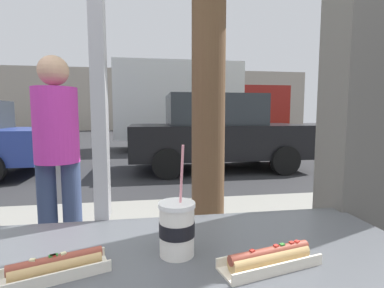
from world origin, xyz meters
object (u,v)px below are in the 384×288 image
Objects in this scene: soda_cup_right at (177,228)px; pedestrian at (57,150)px; hotdog_tray_near at (57,266)px; hotdog_tray_far at (270,258)px; parked_car_black at (217,132)px; box_truck at (195,105)px.

pedestrian is (-0.74, 1.54, 0.03)m from soda_cup_right.
hotdog_tray_near is (-0.29, -0.06, -0.05)m from soda_cup_right.
soda_cup_right is at bearing 155.85° from hotdog_tray_far.
hotdog_tray_far is 6.27m from parked_car_black.
hotdog_tray_near is 0.04× the size of box_truck.
parked_car_black is (1.59, 6.01, -0.14)m from soda_cup_right.
hotdog_tray_far is 0.04× the size of box_truck.
soda_cup_right reaches higher than hotdog_tray_near.
pedestrian reaches higher than hotdog_tray_far.
parked_car_black reaches higher than soda_cup_right.
pedestrian is (-0.45, 1.60, 0.09)m from hotdog_tray_near.
hotdog_tray_near is 0.92× the size of hotdog_tray_far.
parked_car_black is at bearing 72.78° from hotdog_tray_near.
soda_cup_right is 1.21× the size of hotdog_tray_near.
hotdog_tray_near is at bearing -74.24° from pedestrian.
pedestrian reaches higher than soda_cup_right.
hotdog_tray_near is at bearing -168.42° from soda_cup_right.
hotdog_tray_far is (0.22, -0.10, -0.05)m from soda_cup_right.
hotdog_tray_near is at bearing 175.54° from hotdog_tray_far.
box_truck reaches higher than pedestrian.
pedestrian is at bearing 115.77° from soda_cup_right.
box_truck reaches higher than parked_car_black.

